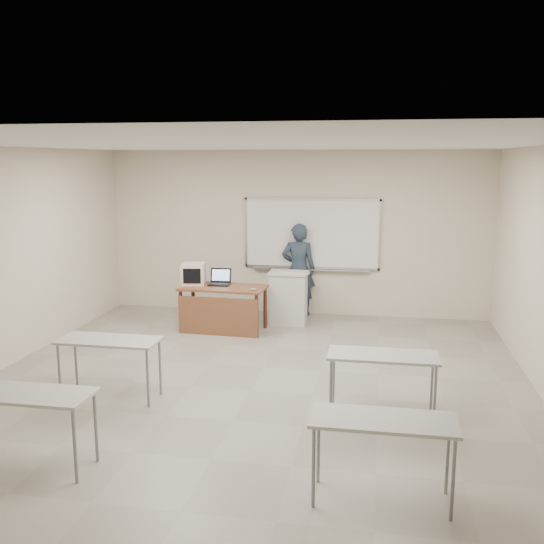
% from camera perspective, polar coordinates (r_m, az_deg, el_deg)
% --- Properties ---
extents(floor, '(7.00, 8.00, 0.01)m').
position_cam_1_polar(floor, '(7.65, -2.07, -11.16)').
color(floor, gray).
rests_on(floor, ground).
extents(whiteboard, '(2.48, 0.10, 1.31)m').
position_cam_1_polar(whiteboard, '(11.07, 3.76, 3.52)').
color(whiteboard, white).
rests_on(whiteboard, floor).
extents(student_desks, '(4.40, 2.20, 0.73)m').
position_cam_1_polar(student_desks, '(6.19, -4.80, -9.85)').
color(student_desks, '#ACACA6').
rests_on(student_desks, floor).
extents(instructor_desk, '(1.41, 0.70, 0.75)m').
position_cam_1_polar(instructor_desk, '(10.03, -4.75, -2.67)').
color(instructor_desk, brown).
rests_on(instructor_desk, floor).
extents(podium, '(0.66, 0.48, 0.92)m').
position_cam_1_polar(podium, '(10.53, 1.54, -2.44)').
color(podium, '#B6B5AE').
rests_on(podium, floor).
extents(crt_monitor, '(0.39, 0.43, 0.37)m').
position_cam_1_polar(crt_monitor, '(10.33, -7.40, -0.16)').
color(crt_monitor, beige).
rests_on(crt_monitor, instructor_desk).
extents(laptop, '(0.35, 0.33, 0.26)m').
position_cam_1_polar(laptop, '(10.26, -4.93, -0.84)').
color(laptop, black).
rests_on(laptop, instructor_desk).
extents(mouse, '(0.10, 0.08, 0.04)m').
position_cam_1_polar(mouse, '(9.78, -1.78, -1.62)').
color(mouse, '#9EA0A6').
rests_on(mouse, instructor_desk).
extents(keyboard, '(0.47, 0.20, 0.03)m').
position_cam_1_polar(keyboard, '(10.30, 2.28, -0.06)').
color(keyboard, beige).
rests_on(keyboard, podium).
extents(presenter, '(0.64, 0.44, 1.70)m').
position_cam_1_polar(presenter, '(11.10, 2.51, 0.25)').
color(presenter, black).
rests_on(presenter, floor).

